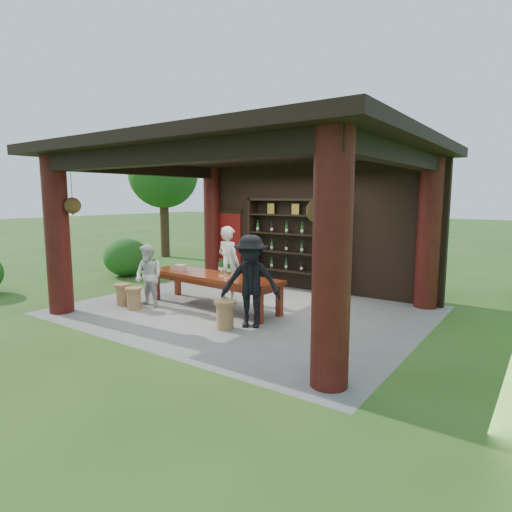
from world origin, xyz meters
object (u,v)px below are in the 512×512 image
Objects in this scene: stool_near_right at (225,314)px; wine_shelf at (294,244)px; stool_near_left at (134,298)px; napkin_basket at (180,268)px; host at (229,264)px; guest_man at (251,281)px; stool_far_left at (123,294)px; guest_woman at (149,276)px; tasting_table at (213,280)px.

wine_shelf is at bearing 100.53° from stool_near_right.
napkin_basket reaches higher than stool_near_left.
stool_near_right is at bearing -24.90° from napkin_basket.
napkin_basket is (-0.86, -0.72, -0.07)m from host.
stool_near_left is at bearing 162.28° from guest_man.
stool_far_left is at bearing 51.19° from host.
guest_woman is 0.80× the size of guest_man.
stool_near_right is 0.78m from guest_man.
stool_near_right is 2.08× the size of napkin_basket.
guest_man reaches higher than tasting_table.
guest_man is (0.32, 0.39, 0.59)m from stool_near_right.
stool_near_left is at bearing -115.54° from wine_shelf.
stool_near_right is at bearing -0.72° from stool_far_left.
stool_far_left is 1.43m from napkin_basket.
stool_near_left is at bearing -11.58° from stool_far_left.
guest_man is (2.74, 0.11, 0.18)m from guest_woman.
guest_woman is at bearing 73.11° from stool_near_left.
tasting_table is 2.14m from stool_far_left.
tasting_table is at bearing 129.04° from guest_man.
host is at bearing 96.43° from tasting_table.
wine_shelf reaches higher than tasting_table.
stool_far_left is at bearing -122.40° from wine_shelf.
tasting_table is 0.96m from napkin_basket.
host is at bearing 43.60° from stool_far_left.
guest_man is at bearing 50.35° from stool_near_right.
tasting_table is at bearing 104.03° from host.
guest_woman is 2.75m from guest_man.
tasting_table is 2.44× the size of guest_woman.
wine_shelf is 1.95× the size of guest_woman.
host is 2.09m from guest_man.
wine_shelf is at bearing -98.61° from host.
tasting_table is at bearing 30.44° from guest_woman.
tasting_table is 0.70m from host.
wine_shelf is at bearing 62.14° from napkin_basket.
tasting_table reaches higher than stool_near_right.
stool_far_left is at bearing -150.62° from tasting_table.
napkin_basket reaches higher than tasting_table.
guest_woman is at bearing 59.55° from host.
stool_near_right is 2.43m from napkin_basket.
tasting_table is 6.37× the size of stool_near_right.
wine_shelf reaches higher than napkin_basket.
guest_woman is (0.10, 0.34, 0.44)m from stool_near_left.
tasting_table is at bearing 138.53° from stool_near_right.
stool_far_left is at bearing 168.42° from stool_near_left.
tasting_table is (-0.52, -2.68, -0.58)m from wine_shelf.
stool_near_left is at bearing 62.98° from host.
stool_near_left is 1.89× the size of napkin_basket.
guest_woman is (-2.42, 0.27, 0.42)m from stool_near_right.
stool_near_right is at bearing -79.47° from wine_shelf.
host is 6.87× the size of napkin_basket.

